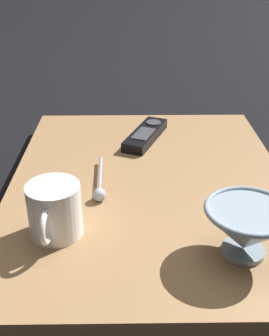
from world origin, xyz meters
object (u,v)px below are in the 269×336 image
Objects in this scene: cereal_bowl at (246,228)px; tv_remote_near at (147,135)px; coffee_mug at (54,211)px; teaspoon at (100,189)px.

cereal_bowl is 0.72× the size of tv_remote_near.
coffee_mug is 0.38m from tv_remote_near.
coffee_mug is 0.74× the size of teaspoon.
teaspoon is (-0.16, -0.22, -0.03)m from cereal_bowl.
tv_remote_near is at bearing -162.68° from cereal_bowl.
cereal_bowl is at bearing 17.32° from tv_remote_near.
tv_remote_near is (-0.24, 0.09, -0.00)m from teaspoon.
cereal_bowl is at bearing 53.15° from teaspoon.
coffee_mug is at bearing -23.67° from tv_remote_near.
coffee_mug reaches higher than teaspoon.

